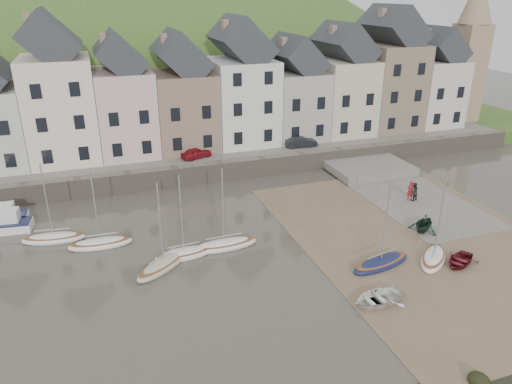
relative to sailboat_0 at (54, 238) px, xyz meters
name	(u,v)px	position (x,y,z in m)	size (l,w,h in m)	color
ground	(285,265)	(14.97, -8.76, -0.26)	(160.00, 160.00, 0.00)	#403D32
quay_land	(188,133)	(14.97, 23.24, 0.49)	(90.00, 30.00, 1.50)	#385622
quay_street	(210,154)	(14.97, 11.74, 1.29)	(70.00, 7.00, 0.10)	slate
seawall	(219,171)	(14.97, 8.24, 0.64)	(70.00, 1.20, 1.80)	slate
beach	(421,239)	(25.97, -8.76, -0.23)	(18.00, 26.00, 0.06)	brown
slipway	(403,193)	(29.97, -0.76, -0.20)	(8.00, 18.00, 0.12)	slate
hillside	(137,193)	(9.97, 51.24, -18.26)	(134.40, 84.00, 84.00)	#385622
townhouse_terrace	(216,91)	(16.73, 15.24, 7.06)	(61.05, 8.00, 13.93)	white
church_spire	(471,44)	(49.52, 15.24, 10.79)	(4.00, 4.00, 18.00)	#997F60
sailboat_0	(54,238)	(0.00, 0.00, 0.00)	(4.72, 2.18, 6.32)	white
sailboat_1	(100,243)	(3.26, -1.98, 0.00)	(4.60, 1.69, 6.32)	white
sailboat_2	(164,264)	(7.16, -6.34, 0.00)	(4.79, 4.37, 6.32)	beige
sailboat_3	(184,254)	(8.70, -5.45, 0.00)	(4.23, 1.75, 6.32)	white
sailboat_4	(224,245)	(11.70, -5.14, 0.00)	(5.00, 1.63, 6.32)	white
sailboat_5	(381,263)	(21.05, -11.02, 0.00)	(5.02, 2.51, 6.32)	#161C45
sailboat_6	(433,258)	(24.80, -11.65, 0.00)	(4.02, 3.87, 6.32)	white
motorboat_0	(1,225)	(-3.85, 3.00, 0.32)	(4.90, 2.23, 1.70)	white
rowboat_white	(377,298)	(18.47, -14.60, 0.14)	(2.35, 3.29, 0.68)	white
rowboat_green	(424,223)	(26.88, -7.78, 0.48)	(2.24, 2.59, 1.37)	black
rowboat_red	(459,260)	(26.14, -12.64, 0.09)	(2.03, 2.84, 0.59)	maroon
person_red	(410,190)	(29.47, -2.38, 0.74)	(0.64, 0.42, 1.77)	maroon
person_dark	(414,192)	(29.69, -2.61, 0.68)	(0.80, 0.62, 1.64)	black
car_left	(196,153)	(13.30, 10.74, 1.88)	(1.28, 3.17, 1.08)	maroon
car_right	(301,142)	(24.81, 10.74, 1.91)	(1.21, 3.48, 1.15)	black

